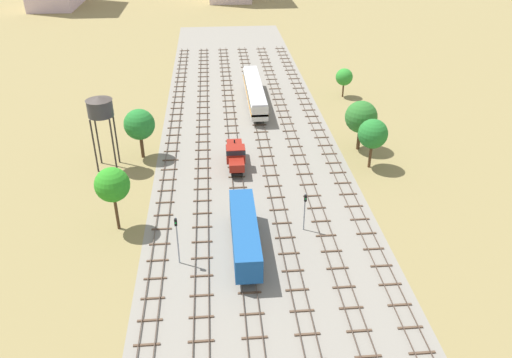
{
  "coord_description": "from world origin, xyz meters",
  "views": [
    {
      "loc": [
        -5.16,
        -10.8,
        35.61
      ],
      "look_at": [
        0.0,
        49.13,
        1.5
      ],
      "focal_mm": 36.03,
      "sensor_mm": 36.0,
      "label": 1
    }
  ],
  "objects_px": {
    "passenger_coach_centre_mid": "(255,91)",
    "signal_post_mid": "(177,235)",
    "freight_boxcar_centre_left_nearest": "(245,233)",
    "water_tower": "(100,108)",
    "signal_post_nearest": "(305,207)",
    "shunter_loco_centre_left_near": "(236,154)"
  },
  "relations": [
    {
      "from": "water_tower",
      "to": "shunter_loco_centre_left_near",
      "type": "bearing_deg",
      "value": -4.71
    },
    {
      "from": "freight_boxcar_centre_left_nearest",
      "to": "water_tower",
      "type": "distance_m",
      "value": 29.28
    },
    {
      "from": "passenger_coach_centre_mid",
      "to": "water_tower",
      "type": "xyz_separation_m",
      "value": [
        -23.37,
        -23.2,
        6.6
      ]
    },
    {
      "from": "water_tower",
      "to": "signal_post_nearest",
      "type": "relative_size",
      "value": 2.16
    },
    {
      "from": "signal_post_nearest",
      "to": "signal_post_mid",
      "type": "relative_size",
      "value": 0.84
    },
    {
      "from": "shunter_loco_centre_left_near",
      "to": "passenger_coach_centre_mid",
      "type": "relative_size",
      "value": 0.38
    },
    {
      "from": "signal_post_mid",
      "to": "signal_post_nearest",
      "type": "bearing_deg",
      "value": 19.02
    },
    {
      "from": "passenger_coach_centre_mid",
      "to": "signal_post_nearest",
      "type": "bearing_deg",
      "value": -86.66
    },
    {
      "from": "freight_boxcar_centre_left_nearest",
      "to": "water_tower",
      "type": "bearing_deg",
      "value": 130.56
    },
    {
      "from": "signal_post_nearest",
      "to": "freight_boxcar_centre_left_nearest",
      "type": "bearing_deg",
      "value": -155.17
    },
    {
      "from": "passenger_coach_centre_mid",
      "to": "water_tower",
      "type": "distance_m",
      "value": 33.58
    },
    {
      "from": "freight_boxcar_centre_left_nearest",
      "to": "signal_post_nearest",
      "type": "relative_size",
      "value": 2.78
    },
    {
      "from": "freight_boxcar_centre_left_nearest",
      "to": "signal_post_mid",
      "type": "xyz_separation_m",
      "value": [
        -7.27,
        -1.65,
        1.29
      ]
    },
    {
      "from": "passenger_coach_centre_mid",
      "to": "freight_boxcar_centre_left_nearest",
      "type": "bearing_deg",
      "value": -96.16
    },
    {
      "from": "passenger_coach_centre_mid",
      "to": "signal_post_nearest",
      "type": "height_order",
      "value": "signal_post_nearest"
    },
    {
      "from": "shunter_loco_centre_left_near",
      "to": "passenger_coach_centre_mid",
      "type": "height_order",
      "value": "passenger_coach_centre_mid"
    },
    {
      "from": "passenger_coach_centre_mid",
      "to": "shunter_loco_centre_left_near",
      "type": "bearing_deg",
      "value": -101.09
    },
    {
      "from": "freight_boxcar_centre_left_nearest",
      "to": "signal_post_nearest",
      "type": "distance_m",
      "value": 8.04
    },
    {
      "from": "passenger_coach_centre_mid",
      "to": "signal_post_mid",
      "type": "distance_m",
      "value": 48.06
    },
    {
      "from": "signal_post_nearest",
      "to": "signal_post_mid",
      "type": "xyz_separation_m",
      "value": [
        -14.54,
        -5.01,
        0.53
      ]
    },
    {
      "from": "water_tower",
      "to": "passenger_coach_centre_mid",
      "type": "bearing_deg",
      "value": 44.79
    },
    {
      "from": "freight_boxcar_centre_left_nearest",
      "to": "signal_post_mid",
      "type": "distance_m",
      "value": 7.57
    }
  ]
}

